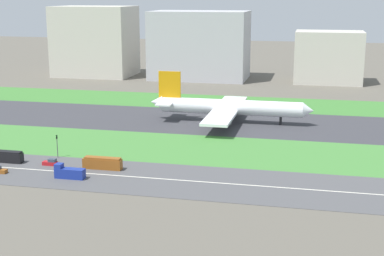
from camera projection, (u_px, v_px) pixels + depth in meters
ground_plane at (199, 121)px, 224.36m from camera, size 800.00×800.00×0.00m
runway at (199, 121)px, 224.35m from camera, size 280.00×46.00×0.10m
grass_median_north at (217, 102)px, 263.26m from camera, size 280.00×36.00×0.10m
grass_median_south at (174, 148)px, 185.44m from camera, size 280.00×36.00×0.10m
highway at (146, 178)px, 155.07m from camera, size 280.00×28.00×0.10m
highway_centerline at (146, 178)px, 155.06m from camera, size 266.00×0.50×0.01m
airliner at (227, 107)px, 220.54m from camera, size 65.00×56.00×19.70m
truck_0 at (69, 173)px, 154.28m from camera, size 8.40×2.50×4.00m
bus_1 at (102, 163)px, 162.49m from camera, size 11.60×2.50×3.50m
car_1 at (51, 162)px, 166.17m from camera, size 4.40×1.80×2.00m
bus_0 at (5, 156)px, 169.15m from camera, size 11.60×2.50×3.50m
traffic_light at (57, 144)px, 173.29m from camera, size 0.36×0.50×7.20m
terminal_building at (95, 41)px, 346.54m from camera, size 46.84×34.80×42.59m
hangar_building at (200, 45)px, 332.82m from camera, size 56.87×34.90×40.08m
office_tower at (329, 57)px, 318.21m from camera, size 37.79×25.40×29.36m
fuel_tank_west at (210, 57)px, 378.79m from camera, size 16.76×16.76×15.68m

